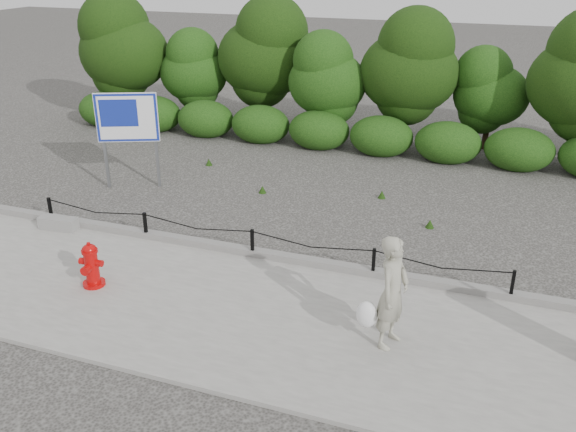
# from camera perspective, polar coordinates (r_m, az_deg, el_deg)

# --- Properties ---
(ground) EXTENTS (90.00, 90.00, 0.00)m
(ground) POSITION_cam_1_polar(r_m,az_deg,el_deg) (12.55, -3.32, -4.09)
(ground) COLOR #2D2B28
(ground) RESTS_ON ground
(sidewalk) EXTENTS (14.00, 4.00, 0.08)m
(sidewalk) POSITION_cam_1_polar(r_m,az_deg,el_deg) (10.97, -7.43, -8.50)
(sidewalk) COLOR gray
(sidewalk) RESTS_ON ground
(curb) EXTENTS (14.00, 0.22, 0.14)m
(curb) POSITION_cam_1_polar(r_m,az_deg,el_deg) (12.52, -3.24, -3.38)
(curb) COLOR slate
(curb) RESTS_ON sidewalk
(chain_barrier) EXTENTS (10.06, 0.06, 0.60)m
(chain_barrier) POSITION_cam_1_polar(r_m,az_deg,el_deg) (12.34, -3.37, -2.22)
(chain_barrier) COLOR black
(chain_barrier) RESTS_ON sidewalk
(treeline) EXTENTS (20.57, 3.61, 4.44)m
(treeline) POSITION_cam_1_polar(r_m,az_deg,el_deg) (19.78, 8.36, 13.76)
(treeline) COLOR black
(treeline) RESTS_ON ground
(fire_hydrant) EXTENTS (0.47, 0.49, 0.88)m
(fire_hydrant) POSITION_cam_1_polar(r_m,az_deg,el_deg) (11.83, -17.93, -4.41)
(fire_hydrant) COLOR #B90607
(fire_hydrant) RESTS_ON sidewalk
(pedestrian) EXTENTS (0.82, 0.77, 1.87)m
(pedestrian) POSITION_cam_1_polar(r_m,az_deg,el_deg) (9.58, 9.61, -7.19)
(pedestrian) COLOR #A09D89
(pedestrian) RESTS_ON sidewalk
(concrete_block) EXTENTS (0.89, 0.38, 0.28)m
(concrete_block) POSITION_cam_1_polar(r_m,az_deg,el_deg) (14.56, -20.69, -0.62)
(concrete_block) COLOR gray
(concrete_block) RESTS_ON sidewalk
(advertising_sign) EXTENTS (1.48, 0.69, 2.53)m
(advertising_sign) POSITION_cam_1_polar(r_m,az_deg,el_deg) (16.24, -14.81, 8.51)
(advertising_sign) COLOR slate
(advertising_sign) RESTS_ON ground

